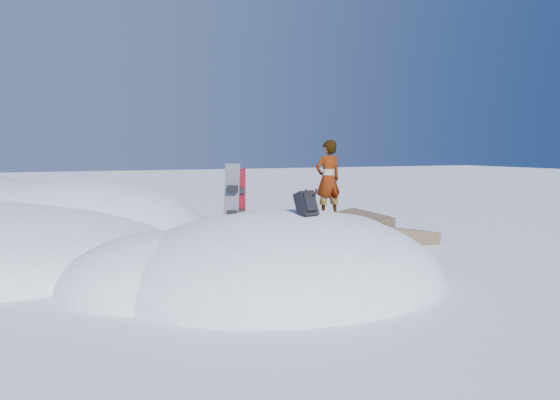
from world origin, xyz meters
name	(u,v)px	position (x,y,z in m)	size (l,w,h in m)	color
ground	(281,282)	(0.00, 0.00, 0.00)	(120.00, 120.00, 0.00)	white
snow_mound	(269,280)	(-0.17, 0.24, 0.00)	(8.00, 6.00, 3.00)	white
rock_outcrop	(357,245)	(3.72, 3.01, 0.01)	(4.68, 4.41, 1.68)	brown
snowboard_red	(239,204)	(-0.71, 0.59, 1.61)	(0.31, 0.25, 1.52)	#B5091E
snowboard_dark	(232,204)	(-0.92, 0.47, 1.62)	(0.42, 0.41, 1.71)	black
backpack	(307,204)	(0.27, -0.64, 1.67)	(0.46, 0.54, 0.60)	black
gear_pile	(166,300)	(-2.58, -0.85, 0.11)	(0.89, 0.72, 0.23)	black
person	(328,179)	(1.66, 1.03, 2.05)	(0.67, 0.44, 1.82)	slate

